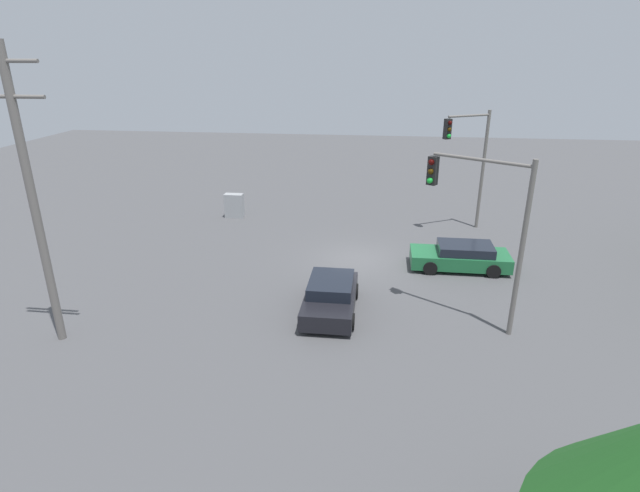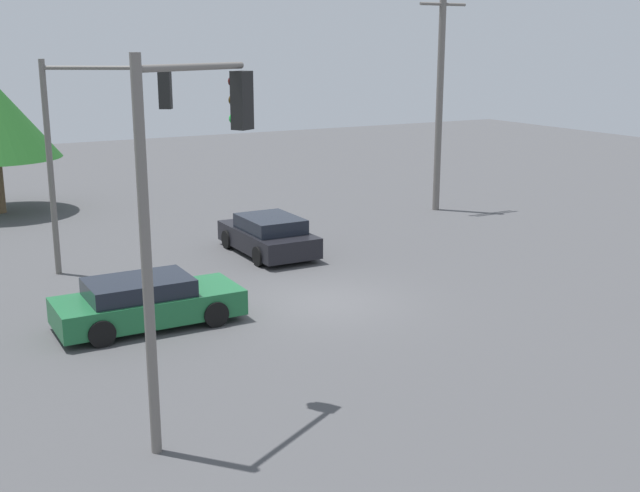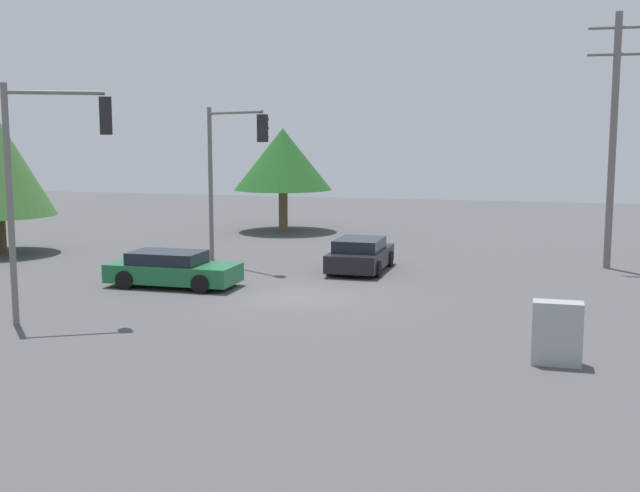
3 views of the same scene
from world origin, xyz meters
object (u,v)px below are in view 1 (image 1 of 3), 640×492
at_px(sedan_green, 461,256).
at_px(traffic_signal_main, 485,212).
at_px(electrical_cabinet, 234,206).
at_px(traffic_signal_cross, 470,152).
at_px(sedan_dark, 331,296).

distance_m(sedan_green, traffic_signal_main, 6.31).
bearing_deg(traffic_signal_main, electrical_cabinet, -9.75).
relative_size(traffic_signal_main, traffic_signal_cross, 0.96).
xyz_separation_m(sedan_green, electrical_cabinet, (-12.80, 6.39, 0.13)).
bearing_deg(sedan_dark, traffic_signal_cross, -121.58).
relative_size(sedan_green, traffic_signal_main, 0.71).
xyz_separation_m(sedan_dark, traffic_signal_cross, (6.54, 10.64, 3.86)).
bearing_deg(sedan_green, traffic_signal_cross, -8.79).
height_order(sedan_green, traffic_signal_main, traffic_signal_main).
bearing_deg(electrical_cabinet, sedan_green, -26.53).
bearing_deg(sedan_dark, electrical_cabinet, -57.60).
bearing_deg(traffic_signal_main, traffic_signal_cross, -63.37).
xyz_separation_m(traffic_signal_main, electrical_cabinet, (-12.56, 11.45, -3.62)).
height_order(sedan_dark, electrical_cabinet, electrical_cabinet).
relative_size(traffic_signal_cross, electrical_cabinet, 4.51).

